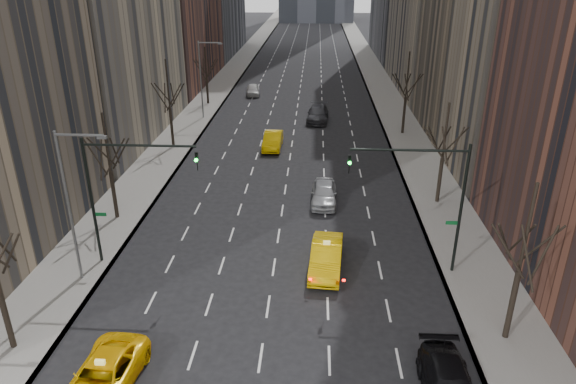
# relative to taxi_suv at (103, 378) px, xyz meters

# --- Properties ---
(sidewalk_left) EXTENTS (4.50, 320.00, 0.15)m
(sidewalk_left) POSITION_rel_taxi_suv_xyz_m (-5.69, 68.46, -0.68)
(sidewalk_left) COLOR slate
(sidewalk_left) RESTS_ON ground
(sidewalk_right) EXTENTS (4.50, 320.00, 0.15)m
(sidewalk_right) POSITION_rel_taxi_suv_xyz_m (18.81, 68.46, -0.68)
(sidewalk_right) COLOR slate
(sidewalk_right) RESTS_ON ground
(tree_lw_b) EXTENTS (3.36, 3.50, 7.82)m
(tree_lw_b) POSITION_rel_taxi_suv_xyz_m (-5.44, 16.46, 2.96)
(tree_lw_b) COLOR black
(tree_lw_b) RESTS_ON ground
(tree_lw_c) EXTENTS (3.36, 3.50, 8.74)m
(tree_lw_c) POSITION_rel_taxi_suv_xyz_m (-5.44, 32.46, 3.28)
(tree_lw_c) COLOR black
(tree_lw_c) RESTS_ON ground
(tree_lw_d) EXTENTS (3.36, 3.50, 7.36)m
(tree_lw_d) POSITION_rel_taxi_suv_xyz_m (-5.44, 50.46, 2.80)
(tree_lw_d) COLOR black
(tree_lw_d) RESTS_ON ground
(tree_rw_a) EXTENTS (3.36, 3.50, 8.28)m
(tree_rw_a) POSITION_rel_taxi_suv_xyz_m (18.56, 4.46, 3.12)
(tree_rw_a) COLOR black
(tree_rw_a) RESTS_ON ground
(tree_rw_b) EXTENTS (3.36, 3.50, 7.82)m
(tree_rw_b) POSITION_rel_taxi_suv_xyz_m (18.56, 20.46, 2.96)
(tree_rw_b) COLOR black
(tree_rw_b) RESTS_ON ground
(tree_rw_c) EXTENTS (3.36, 3.50, 8.74)m
(tree_rw_c) POSITION_rel_taxi_suv_xyz_m (18.56, 38.46, 3.28)
(tree_rw_c) COLOR black
(tree_rw_c) RESTS_ON ground
(traffic_mast_left) EXTENTS (6.69, 0.39, 8.00)m
(traffic_mast_left) POSITION_rel_taxi_suv_xyz_m (-2.55, 10.46, 4.73)
(traffic_mast_left) COLOR black
(traffic_mast_left) RESTS_ON ground
(traffic_mast_right) EXTENTS (6.69, 0.39, 8.00)m
(traffic_mast_right) POSITION_rel_taxi_suv_xyz_m (15.67, 10.46, 4.73)
(traffic_mast_right) COLOR black
(traffic_mast_right) RESTS_ON ground
(streetlight_near) EXTENTS (2.83, 0.22, 9.00)m
(streetlight_near) POSITION_rel_taxi_suv_xyz_m (-4.28, 8.46, 4.86)
(streetlight_near) COLOR slate
(streetlight_near) RESTS_ON ground
(streetlight_far) EXTENTS (2.83, 0.22, 9.00)m
(streetlight_far) POSITION_rel_taxi_suv_xyz_m (-4.28, 43.46, 4.86)
(streetlight_far) COLOR slate
(streetlight_far) RESTS_ON ground
(taxi_suv) EXTENTS (2.91, 5.63, 1.52)m
(taxi_suv) POSITION_rel_taxi_suv_xyz_m (0.00, 0.00, 0.00)
(taxi_suv) COLOR #FFC205
(taxi_suv) RESTS_ON ground
(taxi_sedan) EXTENTS (2.23, 5.36, 1.72)m
(taxi_sedan) POSITION_rel_taxi_suv_xyz_m (9.76, 10.42, 0.10)
(taxi_sedan) COLOR #F3BC05
(taxi_sedan) RESTS_ON ground
(silver_sedan_ahead) EXTENTS (2.07, 4.89, 1.65)m
(silver_sedan_ahead) POSITION_rel_taxi_suv_xyz_m (9.72, 20.04, 0.07)
(silver_sedan_ahead) COLOR #9B9EA3
(silver_sedan_ahead) RESTS_ON ground
(far_taxi) EXTENTS (1.86, 5.08, 1.66)m
(far_taxi) POSITION_rel_taxi_suv_xyz_m (4.69, 32.89, 0.07)
(far_taxi) COLOR #EFBC05
(far_taxi) RESTS_ON ground
(far_suv_grey) EXTENTS (2.79, 6.10, 1.73)m
(far_suv_grey) POSITION_rel_taxi_suv_xyz_m (9.22, 43.13, 0.11)
(far_suv_grey) COLOR #2C2C31
(far_suv_grey) RESTS_ON ground
(far_car_white) EXTENTS (2.28, 4.66, 1.53)m
(far_car_white) POSITION_rel_taxi_suv_xyz_m (-0.05, 56.11, 0.01)
(far_car_white) COLOR #BBBBBB
(far_car_white) RESTS_ON ground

